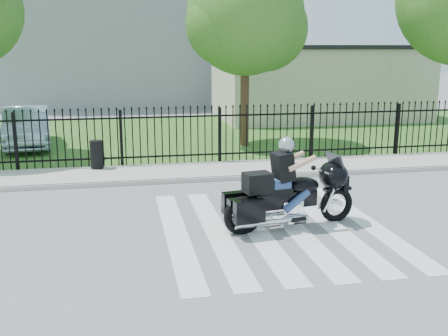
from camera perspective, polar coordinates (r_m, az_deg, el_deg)
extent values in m
plane|color=slate|center=(10.82, 5.47, -6.50)|extent=(120.00, 120.00, 0.00)
cube|color=#ADAAA3|center=(15.46, 0.22, -0.23)|extent=(40.00, 2.00, 0.12)
cube|color=#ADAAA3|center=(14.51, 0.99, -1.11)|extent=(40.00, 0.12, 0.12)
cube|color=#2A5A1F|center=(22.25, -3.34, 3.71)|extent=(40.00, 12.00, 0.02)
cube|color=black|center=(16.36, -0.47, 1.55)|extent=(26.00, 0.04, 0.05)
cube|color=black|center=(16.16, -0.48, 5.72)|extent=(26.00, 0.04, 0.05)
cylinder|color=#382316|center=(19.34, 2.27, 8.49)|extent=(0.32, 0.32, 4.16)
sphere|color=#2D621C|center=(19.31, 2.34, 16.21)|extent=(4.20, 4.20, 4.20)
cube|color=beige|center=(27.68, 10.11, 8.98)|extent=(10.00, 6.00, 3.50)
cube|color=black|center=(27.62, 10.27, 12.81)|extent=(10.20, 6.20, 0.20)
cube|color=gray|center=(35.84, -11.67, 16.60)|extent=(15.00, 10.00, 12.00)
torus|color=black|center=(11.32, 12.14, -3.93)|extent=(0.77, 0.26, 0.76)
torus|color=black|center=(10.37, 2.06, -5.21)|extent=(0.82, 0.29, 0.80)
cube|color=black|center=(10.65, 6.44, -3.44)|extent=(1.45, 0.48, 0.33)
ellipsoid|color=black|center=(10.78, 8.56, -1.91)|extent=(0.74, 0.54, 0.36)
cube|color=black|center=(10.50, 5.40, -2.47)|extent=(0.76, 0.46, 0.11)
cube|color=silver|center=(10.77, 7.20, -4.30)|extent=(0.48, 0.39, 0.33)
ellipsoid|color=black|center=(11.09, 11.81, -0.80)|extent=(0.71, 0.87, 0.59)
cube|color=black|center=(10.30, 3.67, -1.60)|extent=(0.58, 0.49, 0.39)
cube|color=navy|center=(10.52, 6.06, -1.71)|extent=(0.42, 0.38, 0.20)
sphere|color=#A6AAAD|center=(10.41, 6.82, 2.55)|extent=(0.32, 0.32, 0.32)
imported|color=#A2BBCC|center=(20.56, -20.68, 4.21)|extent=(2.17, 4.62, 1.46)
cylinder|color=black|center=(15.78, -13.70, 1.43)|extent=(0.38, 0.38, 0.83)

